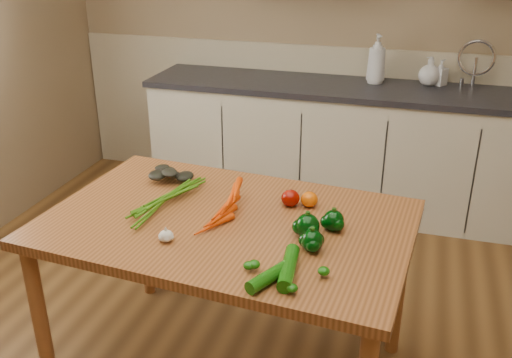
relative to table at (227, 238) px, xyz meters
The scene contains 17 objects.
room 0.56m from the table, 70.40° to the right, with size 4.04×5.04×2.64m.
counter_run 1.92m from the table, 82.29° to the left, with size 2.84×0.64×1.14m.
table is the anchor object (origin of this frame).
soap_bottle_a 2.07m from the table, 79.07° to the left, with size 0.13×0.13×0.33m, color silver.
soap_bottle_b 2.24m from the table, 68.55° to the left, with size 0.08×0.08×0.17m, color silver.
soap_bottle_c 2.21m from the table, 70.11° to the left, with size 0.15×0.15×0.19m, color silver.
carrot_bunch 0.17m from the table, 155.64° to the left, with size 0.28×0.21×0.07m, color #E84405, non-canonical shape.
leafy_greens 0.51m from the table, 141.68° to the left, with size 0.21×0.19×0.11m, color black, non-canonical shape.
garlic_bulb 0.31m from the table, 124.38° to the right, with size 0.05×0.05×0.05m, color silver.
pepper_a 0.37m from the table, ahead, with size 0.09×0.09×0.09m, color black.
pepper_b 0.45m from the table, ahead, with size 0.08×0.08×0.08m, color black.
pepper_c 0.43m from the table, 20.73° to the right, with size 0.08×0.08×0.08m, color black.
tomato_a 0.32m from the table, 41.18° to the left, with size 0.08×0.08×0.07m, color #810B02.
tomato_b 0.39m from the table, 35.04° to the left, with size 0.07×0.07×0.07m, color #DB5705.
tomato_c 0.46m from the table, ahead, with size 0.06×0.06×0.06m, color #DB5705.
zucchini_a 0.48m from the table, 43.60° to the right, with size 0.05×0.05×0.24m, color #0F4B08.
zucchini_b 0.50m from the table, 53.42° to the right, with size 0.05×0.05×0.20m, color #0F4B08.
Camera 1 is at (0.66, -1.65, 1.89)m, focal length 40.00 mm.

